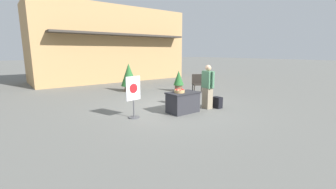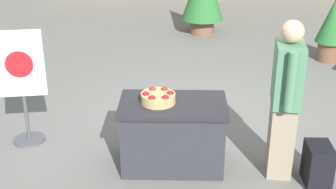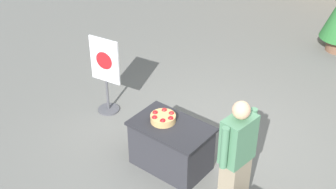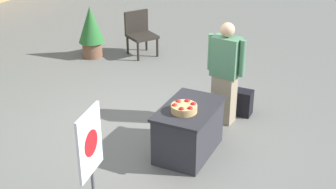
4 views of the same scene
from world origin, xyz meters
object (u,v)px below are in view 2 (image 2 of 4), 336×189
(display_table, at_px, (173,134))
(person_visitor, at_px, (285,100))
(potted_plant_near_right, at_px, (333,26))
(poster_board, at_px, (22,84))
(apple_basket, at_px, (158,97))
(backpack, at_px, (318,164))

(display_table, distance_m, person_visitor, 1.20)
(potted_plant_near_right, bearing_deg, display_table, -127.97)
(poster_board, bearing_deg, display_table, 66.45)
(display_table, xyz_separation_m, potted_plant_near_right, (2.63, 3.37, 0.25))
(apple_basket, bearing_deg, potted_plant_near_right, 50.39)
(backpack, height_order, poster_board, poster_board)
(display_table, relative_size, potted_plant_near_right, 1.00)
(display_table, distance_m, backpack, 1.48)
(person_visitor, distance_m, backpack, 0.73)
(display_table, xyz_separation_m, backpack, (1.44, -0.32, -0.15))
(poster_board, bearing_deg, potted_plant_near_right, 115.37)
(apple_basket, bearing_deg, display_table, -3.39)
(backpack, bearing_deg, display_table, 167.51)
(display_table, relative_size, person_visitor, 0.68)
(backpack, distance_m, poster_board, 3.26)
(backpack, height_order, potted_plant_near_right, potted_plant_near_right)
(apple_basket, distance_m, potted_plant_near_right, 4.36)
(person_visitor, height_order, potted_plant_near_right, person_visitor)
(apple_basket, bearing_deg, person_visitor, -6.25)
(display_table, height_order, person_visitor, person_visitor)
(display_table, bearing_deg, potted_plant_near_right, 52.03)
(poster_board, bearing_deg, apple_basket, 65.37)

